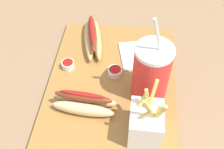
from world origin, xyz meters
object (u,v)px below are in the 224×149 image
fries_basket (146,123)px  hot_dog_2 (84,103)px  soda_cup (151,72)px  ketchup_cup_2 (115,71)px  hot_dog_1 (93,38)px  ketchup_cup_1 (68,65)px  napkin_stack (143,54)px

fries_basket → hot_dog_2: size_ratio=0.95×
soda_cup → ketchup_cup_2: bearing=-119.0°
hot_dog_1 → ketchup_cup_1: (0.11, -0.06, -0.01)m
hot_dog_2 → napkin_stack: 0.25m
fries_basket → ketchup_cup_2: size_ratio=3.94×
fries_basket → hot_dog_1: (-0.29, -0.17, -0.02)m
ketchup_cup_2 → napkin_stack: (-0.08, 0.08, -0.01)m
soda_cup → ketchup_cup_1: 0.25m
fries_basket → ketchup_cup_2: 0.20m
hot_dog_2 → ketchup_cup_1: (-0.13, -0.07, -0.01)m
fries_basket → hot_dog_1: fries_basket is taller
hot_dog_2 → napkin_stack: hot_dog_2 is taller
hot_dog_1 → ketchup_cup_2: 0.14m
hot_dog_1 → ketchup_cup_2: hot_dog_1 is taller
ketchup_cup_1 → ketchup_cup_2: same height
hot_dog_1 → napkin_stack: hot_dog_1 is taller
ketchup_cup_2 → fries_basket: bearing=26.5°
soda_cup → ketchup_cup_2: size_ratio=6.63×
soda_cup → hot_dog_2: size_ratio=1.60×
fries_basket → ketchup_cup_1: 0.29m
soda_cup → hot_dog_1: soda_cup is taller
hot_dog_1 → fries_basket: bearing=30.0°
ketchup_cup_2 → hot_dog_1: bearing=-145.3°
ketchup_cup_1 → napkin_stack: (-0.07, 0.21, -0.01)m
fries_basket → soda_cup: bearing=177.0°
hot_dog_1 → napkin_stack: (0.03, 0.16, -0.02)m
fries_basket → napkin_stack: bearing=-177.6°
soda_cup → fries_basket: (0.12, -0.01, -0.03)m
hot_dog_2 → hot_dog_1: bearing=-176.4°
fries_basket → napkin_stack: size_ratio=1.14×
ketchup_cup_2 → hot_dog_2: bearing=-28.3°
ketchup_cup_1 → ketchup_cup_2: size_ratio=0.91×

